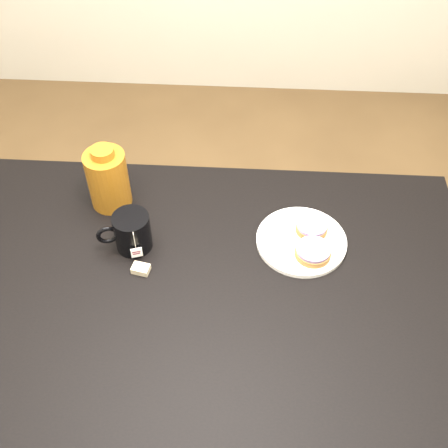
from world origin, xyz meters
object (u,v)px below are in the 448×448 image
(plate, at_px, (301,240))
(mug, at_px, (132,232))
(teabag_pouch, at_px, (141,269))
(bagel_back, at_px, (312,227))
(table, at_px, (204,304))
(bagel_front, at_px, (313,252))
(bagel_package, at_px, (108,179))

(plate, relative_size, mug, 1.59)
(plate, height_order, teabag_pouch, same)
(bagel_back, bearing_deg, table, -145.59)
(bagel_back, xyz_separation_m, teabag_pouch, (-0.45, -0.16, -0.02))
(plate, height_order, bagel_front, bagel_front)
(teabag_pouch, height_order, bagel_package, bagel_package)
(bagel_front, xyz_separation_m, mug, (-0.48, 0.02, 0.03))
(bagel_back, height_order, teabag_pouch, bagel_back)
(bagel_back, distance_m, mug, 0.49)
(table, distance_m, bagel_front, 0.32)
(mug, bearing_deg, bagel_front, -20.08)
(table, distance_m, plate, 0.31)
(bagel_back, height_order, mug, mug)
(bagel_front, bearing_deg, teabag_pouch, -171.06)
(plate, bearing_deg, bagel_package, 166.92)
(bagel_back, relative_size, bagel_package, 0.45)
(plate, bearing_deg, table, -148.10)
(plate, relative_size, bagel_front, 2.02)
(table, height_order, bagel_package, bagel_package)
(mug, bearing_deg, table, -49.61)
(table, xyz_separation_m, plate, (0.25, 0.16, 0.09))
(bagel_back, distance_m, bagel_front, 0.09)
(bagel_front, relative_size, mug, 0.79)
(bagel_back, bearing_deg, mug, -171.68)
(bagel_front, xyz_separation_m, teabag_pouch, (-0.45, -0.07, -0.02))
(table, xyz_separation_m, teabag_pouch, (-0.17, 0.04, 0.09))
(teabag_pouch, bearing_deg, bagel_back, 19.30)
(bagel_front, xyz_separation_m, bagel_package, (-0.57, 0.18, 0.06))
(plate, xyz_separation_m, mug, (-0.45, -0.04, 0.05))
(plate, relative_size, bagel_back, 2.76)
(bagel_back, xyz_separation_m, bagel_front, (-0.00, -0.09, -0.00))
(mug, height_order, bagel_package, bagel_package)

